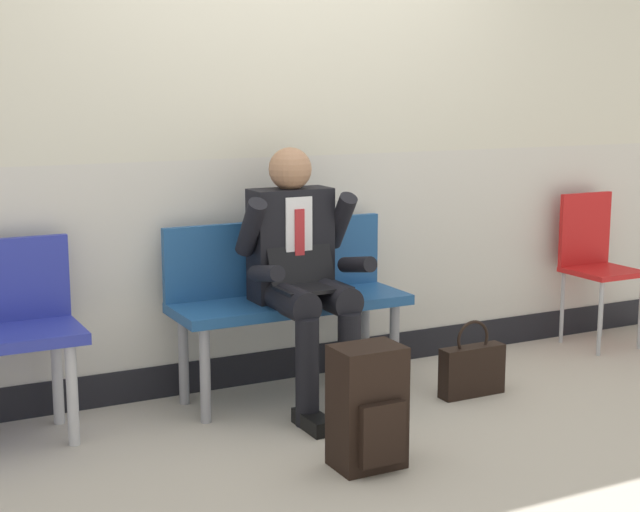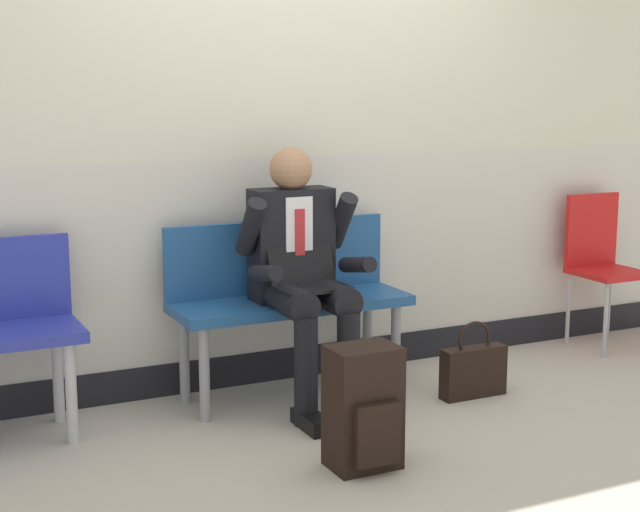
% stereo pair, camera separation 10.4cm
% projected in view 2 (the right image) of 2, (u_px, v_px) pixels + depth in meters
% --- Properties ---
extents(ground_plane, '(18.00, 18.00, 0.00)m').
position_uv_depth(ground_plane, '(331.00, 405.00, 4.67)').
color(ground_plane, '#B2A899').
extents(station_wall, '(5.27, 0.14, 2.97)m').
position_uv_depth(station_wall, '(284.00, 101.00, 4.90)').
color(station_wall, beige).
rests_on(station_wall, ground).
extents(bench_with_person, '(1.19, 0.42, 0.88)m').
position_uv_depth(bench_with_person, '(286.00, 290.00, 4.76)').
color(bench_with_person, navy).
rests_on(bench_with_person, ground).
extents(person_seated, '(0.57, 0.70, 1.26)m').
position_uv_depth(person_seated, '(302.00, 270.00, 4.57)').
color(person_seated, black).
rests_on(person_seated, ground).
extents(backpack, '(0.28, 0.25, 0.51)m').
position_uv_depth(backpack, '(364.00, 409.00, 3.87)').
color(backpack, black).
rests_on(backpack, ground).
extents(handbag, '(0.35, 0.09, 0.39)m').
position_uv_depth(handbag, '(473.00, 370.00, 4.78)').
color(handbag, black).
rests_on(handbag, ground).
extents(folding_chair, '(0.38, 0.38, 0.91)m').
position_uv_depth(folding_chair, '(600.00, 256.00, 5.68)').
color(folding_chair, red).
rests_on(folding_chair, ground).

